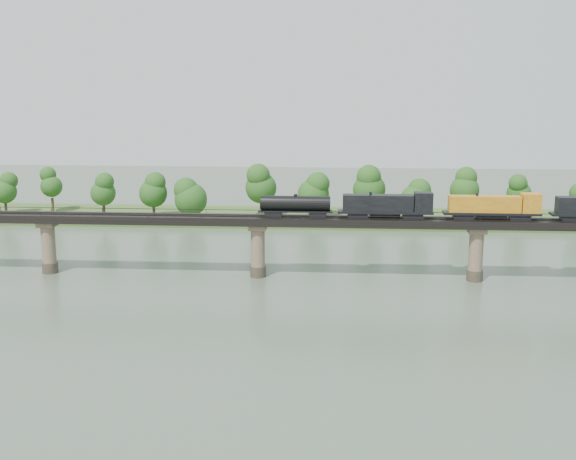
{
  "coord_description": "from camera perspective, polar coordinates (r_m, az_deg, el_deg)",
  "views": [
    {
      "loc": [
        14.74,
        -99.84,
        36.44
      ],
      "look_at": [
        5.63,
        30.0,
        9.0
      ],
      "focal_mm": 45.0,
      "sensor_mm": 36.0,
      "label": 1
    }
  ],
  "objects": [
    {
      "name": "freight_train",
      "position": [
        133.53,
        13.2,
        1.82
      ],
      "size": [
        69.81,
        2.72,
        4.81
      ],
      "color": "black",
      "rests_on": "bridge"
    },
    {
      "name": "bridge",
      "position": [
        134.3,
        -2.4,
        -1.44
      ],
      "size": [
        236.0,
        30.0,
        11.5
      ],
      "color": "#473A2D",
      "rests_on": "ground"
    },
    {
      "name": "far_treeline",
      "position": [
        183.9,
        -3.21,
        3.25
      ],
      "size": [
        289.06,
        17.54,
        13.6
      ],
      "color": "#382619",
      "rests_on": "far_bank"
    },
    {
      "name": "ground",
      "position": [
        107.3,
        -4.17,
        -7.98
      ],
      "size": [
        400.0,
        400.0,
        0.0
      ],
      "primitive_type": "plane",
      "color": "#3E4E3D",
      "rests_on": "ground"
    },
    {
      "name": "far_bank",
      "position": [
        188.82,
        -0.54,
        1.02
      ],
      "size": [
        300.0,
        24.0,
        1.6
      ],
      "primitive_type": "cube",
      "color": "#345220",
      "rests_on": "ground"
    },
    {
      "name": "bridge_superstructure",
      "position": [
        132.98,
        -2.42,
        1.21
      ],
      "size": [
        220.0,
        4.9,
        0.75
      ],
      "color": "black",
      "rests_on": "bridge"
    }
  ]
}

